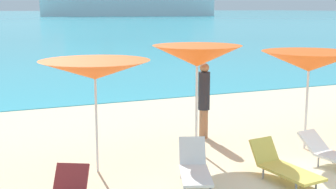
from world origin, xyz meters
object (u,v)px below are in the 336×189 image
object	(u,v)px
lounge_chair_2	(194,167)
umbrella_2	(95,70)
umbrella_4	(309,62)
umbrella_3	(197,56)
lounge_chair_4	(333,153)
beachgoer_2	(204,97)
lounge_chair_6	(283,166)

from	to	relation	value
lounge_chair_2	umbrella_2	bearing A→B (deg)	160.07
umbrella_2	umbrella_4	world-z (taller)	umbrella_4
lounge_chair_2	umbrella_4	bearing A→B (deg)	36.18
umbrella_2	umbrella_3	xyz separation A→B (m)	(2.40, 0.46, 0.12)
umbrella_3	lounge_chair_4	size ratio (longest dim) A/B	1.48
lounge_chair_2	beachgoer_2	xyz separation A→B (m)	(1.56, 2.64, 0.73)
umbrella_4	lounge_chair_6	distance (m)	2.84
umbrella_4	beachgoer_2	bearing A→B (deg)	134.68
umbrella_4	lounge_chair_2	distance (m)	3.80
umbrella_2	lounge_chair_4	xyz separation A→B (m)	(4.44, -1.62, -1.73)
lounge_chair_6	beachgoer_2	size ratio (longest dim) A/B	0.84
umbrella_3	umbrella_4	world-z (taller)	umbrella_3
umbrella_2	lounge_chair_6	xyz separation A→B (m)	(3.05, -1.84, -1.74)
lounge_chair_2	lounge_chair_4	world-z (taller)	lounge_chair_2
lounge_chair_4	lounge_chair_6	bearing A→B (deg)	-179.40
beachgoer_2	umbrella_2	bearing A→B (deg)	-104.05
umbrella_4	lounge_chair_6	world-z (taller)	umbrella_4
umbrella_3	beachgoer_2	xyz separation A→B (m)	(0.66, 0.90, -1.13)
umbrella_3	lounge_chair_4	xyz separation A→B (m)	(2.05, -2.08, -1.86)
umbrella_4	lounge_chair_2	world-z (taller)	umbrella_4
umbrella_2	umbrella_4	distance (m)	4.78
umbrella_2	lounge_chair_6	size ratio (longest dim) A/B	1.45
lounge_chair_2	lounge_chair_4	xyz separation A→B (m)	(2.95, -0.34, -0.00)
umbrella_4	lounge_chair_6	xyz separation A→B (m)	(-1.71, -1.48, -1.72)
umbrella_2	umbrella_3	world-z (taller)	umbrella_3
lounge_chair_4	beachgoer_2	distance (m)	3.37
lounge_chair_4	lounge_chair_6	distance (m)	1.41
lounge_chair_2	beachgoer_2	world-z (taller)	beachgoer_2
beachgoer_2	umbrella_4	bearing A→B (deg)	6.55
umbrella_3	lounge_chair_6	distance (m)	3.03
lounge_chair_6	beachgoer_2	distance (m)	3.29
umbrella_3	umbrella_4	xyz separation A→B (m)	(2.37, -0.82, -0.14)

